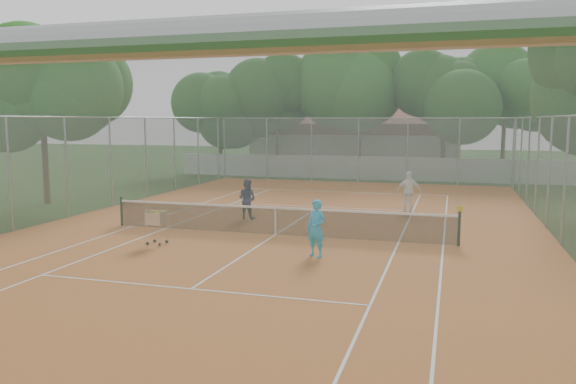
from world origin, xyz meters
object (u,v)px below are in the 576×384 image
(tennis_net, at_px, (275,221))
(player_near, at_px, (316,228))
(player_far_right, at_px, (409,191))
(clubhouse, at_px, (358,140))
(ball_hopper, at_px, (157,227))
(player_far_left, at_px, (247,199))

(tennis_net, distance_m, player_near, 3.30)
(player_far_right, bearing_deg, clubhouse, -79.82)
(player_near, bearing_deg, ball_hopper, -159.65)
(player_near, bearing_deg, clubhouse, 119.08)
(tennis_net, height_order, player_far_right, player_far_right)
(player_far_left, bearing_deg, player_far_right, -138.85)
(player_far_left, height_order, player_far_right, player_far_right)
(player_near, xyz_separation_m, player_far_right, (1.91, 8.89, 0.04))
(clubhouse, xyz_separation_m, ball_hopper, (-1.10, -31.45, -1.61))
(tennis_net, xyz_separation_m, player_far_right, (3.94, 6.31, 0.37))
(player_near, height_order, ball_hopper, player_near)
(player_far_left, bearing_deg, tennis_net, 137.10)
(player_far_right, xyz_separation_m, ball_hopper, (-7.04, -8.76, -0.29))
(player_far_right, distance_m, ball_hopper, 11.24)
(clubhouse, relative_size, player_far_right, 9.55)
(player_far_left, distance_m, player_far_right, 6.97)
(player_far_left, xyz_separation_m, ball_hopper, (-1.06, -5.18, -0.21))
(player_far_right, height_order, ball_hopper, player_far_right)
(clubhouse, height_order, player_near, clubhouse)
(clubhouse, bearing_deg, player_far_right, -75.33)
(clubhouse, distance_m, player_near, 31.87)
(player_far_left, height_order, ball_hopper, player_far_left)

